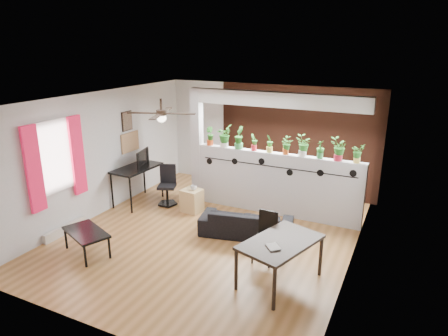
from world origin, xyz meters
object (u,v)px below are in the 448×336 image
Objects in this scene: ceiling_fan at (161,115)px; folding_chair at (266,232)px; potted_plant_1 at (224,136)px; sofa at (246,223)px; cube_shelf at (192,200)px; computer_desk at (137,171)px; potted_plant_4 at (270,143)px; potted_plant_5 at (286,145)px; potted_plant_2 at (239,137)px; potted_plant_0 at (210,136)px; potted_plant_3 at (254,142)px; potted_plant_6 at (303,145)px; potted_plant_9 at (357,153)px; coffee_table at (86,234)px; cup at (194,188)px; potted_plant_7 at (320,149)px; potted_plant_8 at (339,149)px; office_chair at (167,188)px; dining_table at (280,245)px.

ceiling_fan is 2.75m from folding_chair.
potted_plant_1 is 2.10m from sofa.
cube_shelf is 0.42× the size of computer_desk.
potted_plant_5 is (0.35, 0.00, -0.01)m from potted_plant_4.
potted_plant_2 reaches higher than potted_plant_1.
potted_plant_5 reaches higher than folding_chair.
potted_plant_0 is at bearing 180.00° from potted_plant_1.
potted_plant_1 reaches higher than folding_chair.
potted_plant_3 is 1.05m from potted_plant_6.
potted_plant_9 reaches higher than potted_plant_3.
potted_plant_1 reaches higher than coffee_table.
cube_shelf is (-0.08, 1.11, -2.06)m from ceiling_fan.
coffee_table is (-1.52, -3.08, -1.23)m from potted_plant_2.
ceiling_fan reaches higher than cube_shelf.
ceiling_fan is 2.08m from cup.
folding_chair is at bearing -71.01° from potted_plant_4.
ceiling_fan is 2.45m from coffee_table.
computer_desk is (-3.93, -0.78, -0.77)m from potted_plant_7.
potted_plant_8 reaches higher than folding_chair.
potted_plant_8 reaches higher than computer_desk.
potted_plant_6 reaches higher than folding_chair.
potted_plant_7 is (0.70, 0.00, 0.00)m from potted_plant_5.
potted_plant_9 is at bearing 0.00° from potted_plant_1.
potted_plant_6 is at bearing 17.82° from cup.
potted_plant_6 is 1.18× the size of potted_plant_9.
potted_plant_9 is at bearing 29.51° from ceiling_fan.
potted_plant_8 is at bearing 0.00° from potted_plant_3.
dining_table is (3.28, -1.88, 0.23)m from office_chair.
folding_chair reaches higher than computer_desk.
potted_plant_4 is 1.02× the size of potted_plant_9.
ceiling_fan is at bearing -120.81° from potted_plant_3.
potted_plant_4 is 2.10m from cube_shelf.
potted_plant_3 is at bearing 58.73° from coffee_table.
potted_plant_0 is 0.35m from potted_plant_1.
potted_plant_4 reaches higher than computer_desk.
office_chair is (-0.78, 1.22, -1.92)m from ceiling_fan.
potted_plant_1 is 2.46m from potted_plant_8.
potted_plant_7 is 0.42× the size of folding_chair.
potted_plant_3 is 2.75m from computer_desk.
cube_shelf is (-2.90, -0.69, -1.34)m from potted_plant_8.
potted_plant_6 is at bearing 23.40° from cube_shelf.
potted_plant_4 is 0.84× the size of potted_plant_8.
ceiling_fan reaches higher than cup.
cube_shelf is (-3.26, -0.69, -1.30)m from potted_plant_9.
potted_plant_0 is at bearing 180.00° from potted_plant_3.
potted_plant_8 is (2.81, 0.00, 0.02)m from potted_plant_0.
potted_plant_6 is 1.93m from sofa.
ceiling_fan is 1.15× the size of coffee_table.
dining_table is 0.70m from folding_chair.
potted_plant_8 is (2.83, 1.80, -0.73)m from ceiling_fan.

